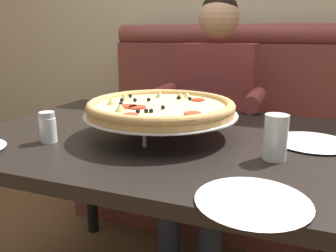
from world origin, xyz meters
TOP-DOWN VIEW (x-y plane):
  - booth_bench at (0.00, 0.93)m, footprint 1.58×0.78m
  - dining_table at (0.00, 0.00)m, footprint 1.32×0.92m
  - diner_main at (-0.00, 0.66)m, footprint 0.54×0.64m
  - pizza at (-0.02, -0.01)m, footprint 0.52×0.52m
  - shaker_oregano at (-0.33, -0.21)m, footprint 0.05×0.05m
  - plate_near_left at (0.34, -0.40)m, footprint 0.24×0.24m
  - plate_far_side at (0.47, 0.07)m, footprint 0.24×0.24m
  - drinking_glass at (0.37, -0.12)m, footprint 0.07×0.07m

SIDE VIEW (x-z plane):
  - booth_bench at x=0.00m, z-range -0.17..0.96m
  - dining_table at x=0.00m, z-range 0.28..1.02m
  - diner_main at x=0.00m, z-range 0.07..1.35m
  - plate_near_left at x=0.34m, z-range 0.73..0.75m
  - plate_far_side at x=0.47m, z-range 0.73..0.75m
  - shaker_oregano at x=-0.33m, z-range 0.72..0.82m
  - drinking_glass at x=0.37m, z-range 0.73..0.85m
  - pizza at x=-0.02m, z-range 0.76..0.89m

